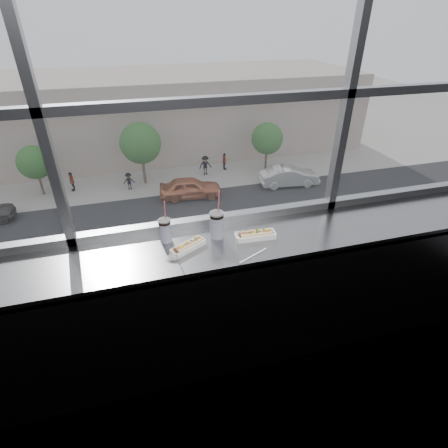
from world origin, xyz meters
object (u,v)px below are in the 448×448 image
object	(u,v)px
tree_left	(35,162)
tree_right	(267,139)
soda_cup_right	(217,224)
car_near_c	(167,244)
hotdog_tray_right	(255,235)
pedestrian_a	(72,180)
car_far_b	(190,185)
loose_straw	(253,256)
wrapper	(173,257)
hotdog_tray_left	(188,246)
tree_center	(141,143)
pedestrian_c	(205,164)
pedestrian_b	(129,179)
soda_cup_left	(165,229)
pedestrian_d	(224,160)
car_far_c	(289,173)
car_near_e	(365,213)
car_near_d	(270,230)

from	to	relation	value
tree_left	tree_right	xyz separation A→B (m)	(20.39, 0.00, 0.25)
soda_cup_right	car_near_c	xyz separation A→B (m)	(0.88, 16.19, -11.08)
hotdog_tray_right	pedestrian_a	distance (m)	31.06
car_far_b	tree_left	world-z (taller)	tree_left
loose_straw	wrapper	xyz separation A→B (m)	(-0.52, 0.12, 0.01)
hotdog_tray_right	loose_straw	xyz separation A→B (m)	(-0.09, -0.20, -0.02)
hotdog_tray_left	tree_left	bearing A→B (deg)	76.66
pedestrian_a	tree_center	world-z (taller)	tree_center
loose_straw	pedestrian_c	distance (m)	31.44
pedestrian_b	pedestrian_a	world-z (taller)	pedestrian_a
soda_cup_left	loose_straw	xyz separation A→B (m)	(0.53, -0.34, -0.09)
car_far_b	pedestrian_a	size ratio (longest dim) A/B	3.37
car_near_c	car_far_b	size ratio (longest dim) A/B	0.92
loose_straw	pedestrian_d	distance (m)	32.68
hotdog_tray_right	tree_left	distance (m)	30.91
soda_cup_right	pedestrian_c	xyz separation A→B (m)	(6.22, 28.56, -11.04)
car_far_c	tree_center	size ratio (longest dim) A/B	1.25
car_far_b	pedestrian_d	distance (m)	6.79
loose_straw	car_far_b	size ratio (longest dim) A/B	0.04
pedestrian_b	pedestrian_a	size ratio (longest dim) A/B	0.89
pedestrian_d	tree_left	xyz separation A→B (m)	(-16.50, -1.16, 1.91)
tree_left	tree_center	world-z (taller)	tree_center
pedestrian_b	tree_left	size ratio (longest dim) A/B	0.43
tree_left	tree_right	bearing A→B (deg)	0.00
soda_cup_left	pedestrian_a	bearing A→B (deg)	100.75
hotdog_tray_right	car_near_c	size ratio (longest dim) A/B	0.05
car_far_b	pedestrian_c	distance (m)	4.94
soda_cup_right	car_far_c	distance (m)	29.54
pedestrian_d	car_near_c	bearing A→B (deg)	150.47
tree_right	car_near_e	bearing A→B (deg)	-76.66
hotdog_tray_left	wrapper	size ratio (longest dim) A/B	2.71
pedestrian_a	tree_center	bearing A→B (deg)	88.95
car_near_c	tree_right	distance (m)	16.64
car_near_e	car_far_b	bearing A→B (deg)	58.09
car_far_b	car_near_e	distance (m)	13.72
hotdog_tray_right	tree_center	bearing A→B (deg)	93.49
pedestrian_b	pedestrian_d	xyz separation A→B (m)	(9.30, 2.12, 0.07)
car_near_d	car_near_e	bearing A→B (deg)	-97.76
wrapper	tree_right	xyz separation A→B (m)	(12.57, 28.37, -8.92)
car_far_c	pedestrian_d	xyz separation A→B (m)	(-4.55, 5.16, -0.19)
car_far_c	tree_right	xyz separation A→B (m)	(-0.66, 4.00, 1.97)
tree_right	tree_left	bearing A→B (deg)	-180.00
hotdog_tray_left	car_far_c	distance (m)	29.68
car_far_c	car_near_c	bearing A→B (deg)	129.60
wrapper	car_far_b	size ratio (longest dim) A/B	0.01
soda_cup_left	pedestrian_d	world-z (taller)	soda_cup_left
pedestrian_a	loose_straw	bearing A→B (deg)	11.65
soda_cup_right	tree_left	size ratio (longest dim) A/B	0.09
pedestrian_d	soda_cup_right	bearing A→B (deg)	164.14
car_near_d	tree_left	distance (m)	20.05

